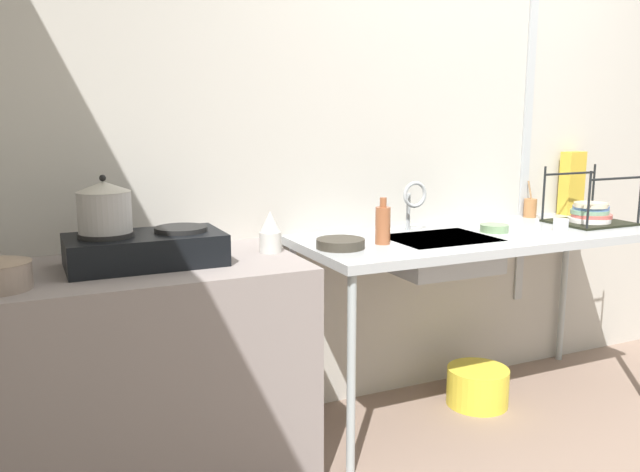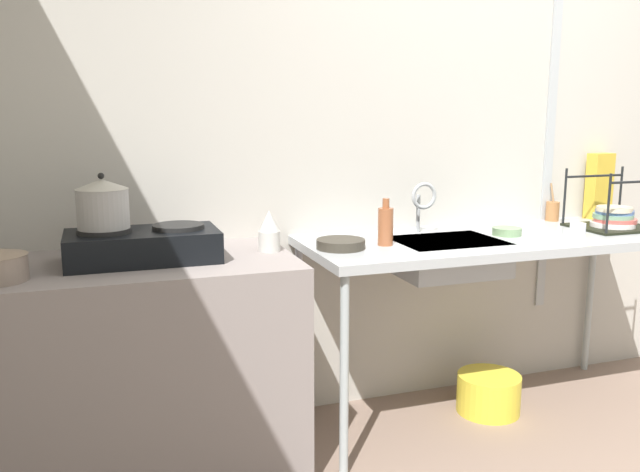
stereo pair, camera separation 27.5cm
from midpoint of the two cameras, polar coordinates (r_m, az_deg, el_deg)
name	(u,v)px [view 1 (the left image)]	position (r m, az deg, el deg)	size (l,w,h in m)	color
wall_back	(449,133)	(3.48, 8.97, 8.85)	(5.48, 0.10, 2.68)	#B9B4AA
wall_metal_strip	(529,107)	(3.72, 15.70, 10.76)	(0.05, 0.01, 2.14)	#ABB1B4
counter_concrete	(146,376)	(2.71, -17.83, -11.59)	(1.21, 0.67, 0.88)	gray
counter_sink	(482,245)	(3.18, 11.53, -0.78)	(1.79, 0.67, 0.88)	#ABB1B4
stove	(145,249)	(2.57, -17.99, -1.08)	(0.57, 0.31, 0.14)	black
pot_on_left_burner	(104,207)	(2.53, -21.28, 2.37)	(0.19, 0.19, 0.21)	#A19F9D
percolator	(270,232)	(2.69, -7.28, 0.30)	(0.09, 0.09, 0.17)	beige
sink_basin	(440,254)	(3.04, 7.85, -1.60)	(0.48, 0.38, 0.15)	#ABB1B4
faucet	(414,198)	(3.12, 5.68, 3.29)	(0.13, 0.07, 0.25)	#ABB1B4
frying_pan	(340,243)	(2.76, -1.04, -0.69)	(0.21, 0.21, 0.04)	#363229
dish_rack	(590,214)	(3.60, 20.50, 1.79)	(0.37, 0.32, 0.29)	black
cup_by_rack	(561,225)	(3.32, 18.06, 0.89)	(0.07, 0.07, 0.06)	white
small_bowl_on_drainboard	(494,228)	(3.22, 12.61, 0.65)	(0.14, 0.14, 0.04)	gray
bottle_by_sink	(383,224)	(2.84, 2.75, 0.99)	(0.07, 0.07, 0.20)	#965432
cereal_box	(572,183)	(3.90, 19.25, 4.37)	(0.14, 0.07, 0.35)	gold
utensil_jar	(530,208)	(3.72, 15.86, 2.38)	(0.07, 0.07, 0.20)	#A3693C
bucket_on_floor	(478,386)	(3.42, 11.30, -12.77)	(0.31, 0.31, 0.19)	yellow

